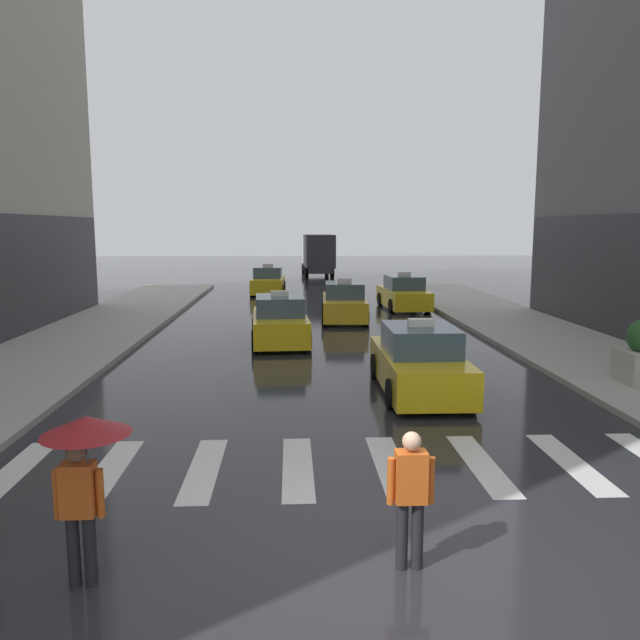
{
  "coord_description": "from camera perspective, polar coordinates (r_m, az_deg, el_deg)",
  "views": [
    {
      "loc": [
        -0.87,
        -6.89,
        3.94
      ],
      "look_at": [
        -0.16,
        8.0,
        1.72
      ],
      "focal_mm": 35.07,
      "sensor_mm": 36.0,
      "label": 1
    }
  ],
  "objects": [
    {
      "name": "pedestrian_plain_coat",
      "position": [
        7.5,
        8.27,
        -15.24
      ],
      "size": [
        0.55,
        0.24,
        1.65
      ],
      "color": "black",
      "rests_on": "ground"
    },
    {
      "name": "taxi_second",
      "position": [
        21.47,
        -3.68,
        -0.16
      ],
      "size": [
        2.1,
        4.62,
        1.8
      ],
      "color": "yellow",
      "rests_on": "ground"
    },
    {
      "name": "pedestrian_with_umbrella",
      "position": [
        7.35,
        -20.78,
        -11.39
      ],
      "size": [
        0.96,
        0.96,
        1.94
      ],
      "color": "black",
      "rests_on": "ground"
    },
    {
      "name": "box_truck",
      "position": [
        50.46,
        -0.19,
        6.1
      ],
      "size": [
        2.48,
        7.61,
        3.35
      ],
      "color": "#2D2D2D",
      "rests_on": "ground"
    },
    {
      "name": "taxi_fifth",
      "position": [
        37.34,
        -4.75,
        3.5
      ],
      "size": [
        2.03,
        4.59,
        1.8
      ],
      "color": "yellow",
      "rests_on": "ground"
    },
    {
      "name": "taxi_lead",
      "position": [
        15.19,
        9.03,
        -3.87
      ],
      "size": [
        1.95,
        4.55,
        1.8
      ],
      "color": "yellow",
      "rests_on": "ground"
    },
    {
      "name": "ground_plane",
      "position": [
        7.98,
        4.18,
        -21.14
      ],
      "size": [
        160.0,
        160.0,
        0.0
      ],
      "primitive_type": "plane",
      "color": "#26262B"
    },
    {
      "name": "taxi_fourth",
      "position": [
        30.59,
        7.62,
        2.36
      ],
      "size": [
        2.1,
        4.62,
        1.8
      ],
      "color": "yellow",
      "rests_on": "ground"
    },
    {
      "name": "taxi_third",
      "position": [
        26.68,
        2.23,
        1.54
      ],
      "size": [
        2.11,
        4.62,
        1.8
      ],
      "color": "gold",
      "rests_on": "ground"
    },
    {
      "name": "crosswalk_markings",
      "position": [
        10.68,
        2.21,
        -13.18
      ],
      "size": [
        11.3,
        2.8,
        0.01
      ],
      "color": "silver",
      "rests_on": "ground"
    }
  ]
}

